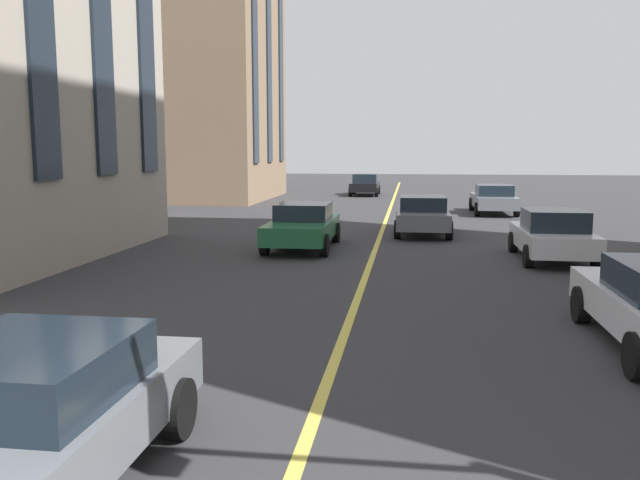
{
  "coord_description": "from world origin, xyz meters",
  "views": [
    {
      "loc": [
        -0.17,
        -1.04,
        3.02
      ],
      "look_at": [
        12.6,
        0.74,
        1.22
      ],
      "focal_mm": 36.65,
      "sensor_mm": 36.0,
      "label": 1
    }
  ],
  "objects_px": {
    "car_white_far": "(553,235)",
    "car_grey_oncoming": "(423,214)",
    "car_grey_mid": "(21,424)",
    "car_black_parked_b": "(365,185)",
    "car_green_trailing": "(303,225)",
    "car_grey_parked_a": "(493,199)"
  },
  "relations": [
    {
      "from": "car_grey_oncoming",
      "to": "car_black_parked_b",
      "type": "relative_size",
      "value": 1.13
    },
    {
      "from": "car_green_trailing",
      "to": "car_grey_parked_a",
      "type": "relative_size",
      "value": 1.0
    },
    {
      "from": "car_white_far",
      "to": "car_grey_oncoming",
      "type": "bearing_deg",
      "value": 33.49
    },
    {
      "from": "car_green_trailing",
      "to": "car_grey_mid",
      "type": "relative_size",
      "value": 1.0
    },
    {
      "from": "car_green_trailing",
      "to": "car_black_parked_b",
      "type": "relative_size",
      "value": 1.13
    },
    {
      "from": "car_black_parked_b",
      "to": "car_white_far",
      "type": "xyz_separation_m",
      "value": [
        -24.72,
        -6.87,
        0.0
      ]
    },
    {
      "from": "car_black_parked_b",
      "to": "car_grey_mid",
      "type": "relative_size",
      "value": 0.89
    },
    {
      "from": "car_green_trailing",
      "to": "car_black_parked_b",
      "type": "bearing_deg",
      "value": -0.62
    },
    {
      "from": "car_black_parked_b",
      "to": "car_white_far",
      "type": "height_order",
      "value": "same"
    },
    {
      "from": "car_grey_parked_a",
      "to": "car_black_parked_b",
      "type": "height_order",
      "value": "car_black_parked_b"
    },
    {
      "from": "car_grey_oncoming",
      "to": "car_white_far",
      "type": "height_order",
      "value": "car_white_far"
    },
    {
      "from": "car_grey_oncoming",
      "to": "car_grey_mid",
      "type": "distance_m",
      "value": 19.0
    },
    {
      "from": "car_grey_parked_a",
      "to": "car_black_parked_b",
      "type": "distance_m",
      "value": 13.44
    },
    {
      "from": "car_white_far",
      "to": "car_green_trailing",
      "type": "bearing_deg",
      "value": 79.87
    },
    {
      "from": "car_grey_parked_a",
      "to": "car_grey_mid",
      "type": "height_order",
      "value": "same"
    },
    {
      "from": "car_black_parked_b",
      "to": "car_grey_oncoming",
      "type": "bearing_deg",
      "value": -170.0
    },
    {
      "from": "car_green_trailing",
      "to": "car_grey_mid",
      "type": "bearing_deg",
      "value": -179.95
    },
    {
      "from": "car_grey_oncoming",
      "to": "car_white_far",
      "type": "relative_size",
      "value": 1.13
    },
    {
      "from": "car_black_parked_b",
      "to": "car_grey_mid",
      "type": "bearing_deg",
      "value": 179.64
    },
    {
      "from": "car_grey_mid",
      "to": "car_grey_oncoming",
      "type": "bearing_deg",
      "value": -11.19
    },
    {
      "from": "car_grey_parked_a",
      "to": "car_black_parked_b",
      "type": "bearing_deg",
      "value": 30.74
    },
    {
      "from": "car_white_far",
      "to": "car_grey_mid",
      "type": "height_order",
      "value": "car_white_far"
    }
  ]
}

